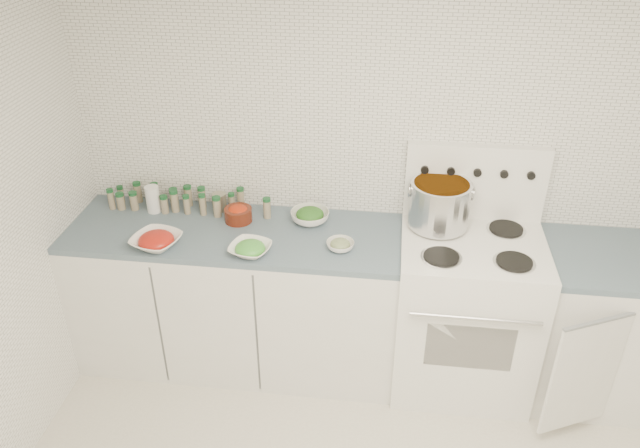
# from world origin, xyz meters

# --- Properties ---
(room_walls) EXTENTS (3.54, 3.04, 2.52)m
(room_walls) POSITION_xyz_m (0.00, 0.00, 1.56)
(room_walls) COLOR white
(room_walls) RESTS_ON ground
(counter_left) EXTENTS (1.85, 0.62, 0.90)m
(counter_left) POSITION_xyz_m (-0.82, 1.19, 0.45)
(counter_left) COLOR white
(counter_left) RESTS_ON ground
(stove) EXTENTS (0.76, 0.70, 1.36)m
(stove) POSITION_xyz_m (0.48, 1.19, 0.50)
(stove) COLOR white
(stove) RESTS_ON ground
(counter_right) EXTENTS (0.89, 0.80, 0.90)m
(counter_right) POSITION_xyz_m (1.30, 1.19, 0.45)
(counter_right) COLOR white
(counter_right) RESTS_ON ground
(stock_pot) EXTENTS (0.35, 0.33, 0.25)m
(stock_pot) POSITION_xyz_m (0.29, 1.33, 1.08)
(stock_pot) COLOR silver
(stock_pot) RESTS_ON stove
(bowl_tomato) EXTENTS (0.31, 0.31, 0.08)m
(bowl_tomato) POSITION_xyz_m (-1.19, 0.99, 0.94)
(bowl_tomato) COLOR white
(bowl_tomato) RESTS_ON counter_left
(bowl_snowpea) EXTENTS (0.25, 0.25, 0.07)m
(bowl_snowpea) POSITION_xyz_m (-0.68, 0.98, 0.93)
(bowl_snowpea) COLOR white
(bowl_snowpea) RESTS_ON counter_left
(bowl_broccoli) EXTENTS (0.25, 0.25, 0.09)m
(bowl_broccoli) POSITION_xyz_m (-0.42, 1.34, 0.94)
(bowl_broccoli) COLOR white
(bowl_broccoli) RESTS_ON counter_left
(bowl_zucchini) EXTENTS (0.19, 0.19, 0.06)m
(bowl_zucchini) POSITION_xyz_m (-0.22, 1.08, 0.93)
(bowl_zucchini) COLOR white
(bowl_zucchini) RESTS_ON counter_left
(bowl_pepper) EXTENTS (0.16, 0.16, 0.10)m
(bowl_pepper) POSITION_xyz_m (-0.82, 1.30, 0.95)
(bowl_pepper) COLOR #521B0E
(bowl_pepper) RESTS_ON counter_left
(salt_canister) EXTENTS (0.10, 0.10, 0.16)m
(salt_canister) POSITION_xyz_m (-1.33, 1.35, 0.98)
(salt_canister) COLOR white
(salt_canister) RESTS_ON counter_left
(tin_can) EXTENTS (0.10, 0.10, 0.11)m
(tin_can) POSITION_xyz_m (-0.96, 1.41, 0.95)
(tin_can) COLOR gray
(tin_can) RESTS_ON counter_left
(spice_cluster) EXTENTS (0.96, 0.16, 0.14)m
(spice_cluster) POSITION_xyz_m (-1.20, 1.39, 0.96)
(spice_cluster) COLOR gray
(spice_cluster) RESTS_ON counter_left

